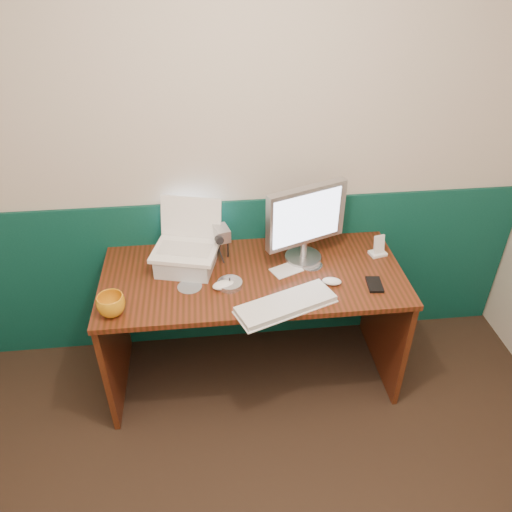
{
  "coord_description": "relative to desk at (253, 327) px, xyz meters",
  "views": [
    {
      "loc": [
        -0.12,
        -0.73,
        2.32
      ],
      "look_at": [
        0.09,
        1.23,
        0.97
      ],
      "focal_mm": 35.0,
      "sensor_mm": 36.0,
      "label": 1
    }
  ],
  "objects": [
    {
      "name": "mug",
      "position": [
        -0.7,
        -0.24,
        0.43
      ],
      "size": [
        0.16,
        0.16,
        0.11
      ],
      "primitive_type": "imported",
      "rotation": [
        0.0,
        0.0,
        0.19
      ],
      "color": "orange",
      "rests_on": "desk"
    },
    {
      "name": "camcorder",
      "position": [
        -0.15,
        0.16,
        0.49
      ],
      "size": [
        0.13,
        0.16,
        0.22
      ],
      "primitive_type": null,
      "rotation": [
        0.0,
        0.0,
        0.25
      ],
      "color": "#ACACB1",
      "rests_on": "desk"
    },
    {
      "name": "keyboard",
      "position": [
        0.13,
        -0.28,
        0.39
      ],
      "size": [
        0.51,
        0.33,
        0.03
      ],
      "primitive_type": "cube",
      "rotation": [
        0.0,
        0.0,
        0.37
      ],
      "color": "silver",
      "rests_on": "desk"
    },
    {
      "name": "cd_spindle",
      "position": [
        -0.13,
        -0.09,
        0.39
      ],
      "size": [
        0.13,
        0.13,
        0.03
      ],
      "primitive_type": "cylinder",
      "color": "silver",
      "rests_on": "desk"
    },
    {
      "name": "back_wall",
      "position": [
        -0.09,
        0.37,
        0.88
      ],
      "size": [
        3.5,
        0.04,
        2.5
      ],
      "primitive_type": "cube",
      "color": "beige",
      "rests_on": "ground"
    },
    {
      "name": "pen",
      "position": [
        0.36,
        -0.09,
        0.38
      ],
      "size": [
        0.13,
        0.04,
        0.01
      ],
      "primitive_type": "cylinder",
      "rotation": [
        0.0,
        1.57,
        0.24
      ],
      "color": "black",
      "rests_on": "desk"
    },
    {
      "name": "dock",
      "position": [
        0.71,
        0.11,
        0.38
      ],
      "size": [
        0.1,
        0.08,
        0.02
      ],
      "primitive_type": "cube",
      "rotation": [
        0.0,
        0.0,
        0.23
      ],
      "color": "white",
      "rests_on": "desk"
    },
    {
      "name": "mouse_left",
      "position": [
        -0.16,
        -0.1,
        0.39
      ],
      "size": [
        0.13,
        0.1,
        0.04
      ],
      "primitive_type": "ellipsoid",
      "rotation": [
        0.0,
        0.0,
        0.26
      ],
      "color": "white",
      "rests_on": "desk"
    },
    {
      "name": "laptop_riser",
      "position": [
        -0.35,
        0.09,
        0.42
      ],
      "size": [
        0.34,
        0.31,
        0.1
      ],
      "primitive_type": "cube",
      "rotation": [
        0.0,
        0.0,
        -0.25
      ],
      "color": "silver",
      "rests_on": "desk"
    },
    {
      "name": "music_player",
      "position": [
        0.71,
        0.11,
        0.44
      ],
      "size": [
        0.07,
        0.04,
        0.11
      ],
      "primitive_type": "cube",
      "rotation": [
        -0.17,
        0.0,
        0.23
      ],
      "color": "white",
      "rests_on": "dock"
    },
    {
      "name": "cd_loose_b",
      "position": [
        0.33,
        0.05,
        0.38
      ],
      "size": [
        0.12,
        0.12,
        0.0
      ],
      "primitive_type": "cylinder",
      "color": "#B3B8C4",
      "rests_on": "desk"
    },
    {
      "name": "mouse_right",
      "position": [
        0.39,
        -0.13,
        0.39
      ],
      "size": [
        0.11,
        0.08,
        0.03
      ],
      "primitive_type": "ellipsoid",
      "rotation": [
        0.0,
        0.0,
        -0.27
      ],
      "color": "white",
      "rests_on": "desk"
    },
    {
      "name": "desk",
      "position": [
        0.0,
        0.0,
        0.0
      ],
      "size": [
        1.6,
        0.7,
        0.75
      ],
      "primitive_type": "cube",
      "color": "#361B09",
      "rests_on": "ground"
    },
    {
      "name": "pda",
      "position": [
        0.61,
        -0.17,
        0.38
      ],
      "size": [
        0.09,
        0.13,
        0.01
      ],
      "primitive_type": "cube",
      "rotation": [
        0.0,
        0.0,
        -0.1
      ],
      "color": "black",
      "rests_on": "desk"
    },
    {
      "name": "wainscot",
      "position": [
        -0.09,
        0.36,
        0.12
      ],
      "size": [
        3.48,
        0.02,
        1.0
      ],
      "primitive_type": "cube",
      "color": "#083730",
      "rests_on": "ground"
    },
    {
      "name": "monitor",
      "position": [
        0.29,
        0.12,
        0.6
      ],
      "size": [
        0.47,
        0.29,
        0.46
      ],
      "primitive_type": null,
      "rotation": [
        0.0,
        0.0,
        0.37
      ],
      "color": "#B2B2B7",
      "rests_on": "desk"
    },
    {
      "name": "laptop",
      "position": [
        -0.35,
        0.09,
        0.61
      ],
      "size": [
        0.38,
        0.33,
        0.28
      ],
      "primitive_type": null,
      "rotation": [
        0.0,
        0.0,
        -0.25
      ],
      "color": "white",
      "rests_on": "laptop_riser"
    },
    {
      "name": "cd_loose_a",
      "position": [
        -0.33,
        -0.07,
        0.38
      ],
      "size": [
        0.13,
        0.13,
        0.0
      ],
      "primitive_type": "cylinder",
      "color": "#B1B9C1",
      "rests_on": "desk"
    },
    {
      "name": "papers",
      "position": [
        0.18,
        0.02,
        0.38
      ],
      "size": [
        0.19,
        0.16,
        0.0
      ],
      "primitive_type": "cube",
      "rotation": [
        0.0,
        0.0,
        0.43
      ],
      "color": "white",
      "rests_on": "desk"
    }
  ]
}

